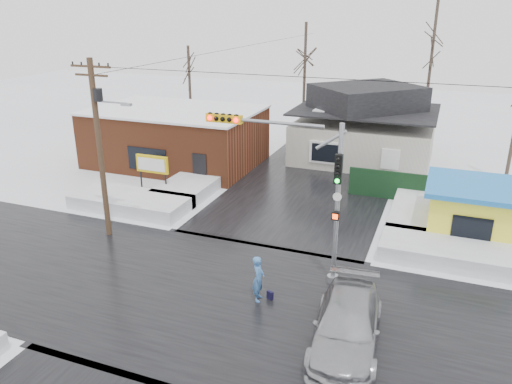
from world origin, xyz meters
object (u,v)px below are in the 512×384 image
(traffic_signal, at_px, (301,179))
(marquee_sign, at_px, (152,165))
(kiosk, at_px, (471,210))
(car, at_px, (347,326))
(pedestrian, at_px, (258,279))
(utility_pole, at_px, (100,140))

(traffic_signal, distance_m, marquee_sign, 13.42)
(traffic_signal, distance_m, kiosk, 10.43)
(car, bearing_deg, kiosk, 64.24)
(marquee_sign, bearing_deg, car, -36.29)
(pedestrian, xyz_separation_m, car, (3.90, -1.59, -0.16))
(pedestrian, relative_size, car, 0.35)
(kiosk, xyz_separation_m, pedestrian, (-8.01, -9.48, -0.49))
(kiosk, bearing_deg, traffic_signal, -135.16)
(traffic_signal, height_order, car, traffic_signal)
(marquee_sign, bearing_deg, utility_pole, -79.87)
(utility_pole, relative_size, marquee_sign, 3.53)
(pedestrian, bearing_deg, traffic_signal, -31.77)
(utility_pole, height_order, car, utility_pole)
(utility_pole, bearing_deg, marquee_sign, 100.13)
(utility_pole, distance_m, pedestrian, 10.72)
(traffic_signal, distance_m, car, 6.25)
(utility_pole, xyz_separation_m, marquee_sign, (-1.07, 5.99, -3.19))
(traffic_signal, xyz_separation_m, marquee_sign, (-11.43, 6.53, -2.62))
(utility_pole, bearing_deg, traffic_signal, -2.95)
(traffic_signal, xyz_separation_m, pedestrian, (-0.94, -2.45, -3.57))
(traffic_signal, bearing_deg, pedestrian, -111.00)
(marquee_sign, xyz_separation_m, car, (14.39, -10.57, -1.11))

